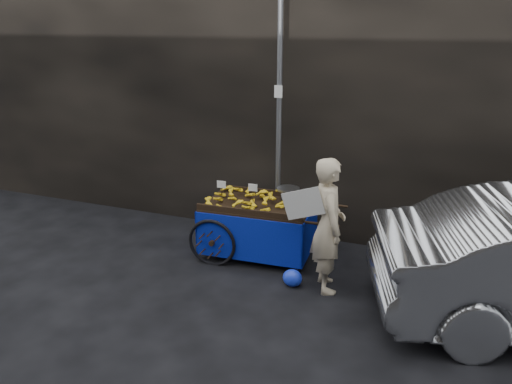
% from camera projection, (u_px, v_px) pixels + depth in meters
% --- Properties ---
extents(ground, '(80.00, 80.00, 0.00)m').
position_uv_depth(ground, '(228.00, 272.00, 7.10)').
color(ground, black).
rests_on(ground, ground).
extents(building_wall, '(13.50, 2.00, 5.00)m').
position_uv_depth(building_wall, '(309.00, 76.00, 8.45)').
color(building_wall, black).
rests_on(building_wall, ground).
extents(street_pole, '(0.12, 0.10, 4.00)m').
position_uv_depth(street_pole, '(279.00, 118.00, 7.49)').
color(street_pole, slate).
rests_on(street_pole, ground).
extents(banana_cart, '(2.22, 1.15, 1.18)m').
position_uv_depth(banana_cart, '(255.00, 209.00, 7.42)').
color(banana_cart, black).
rests_on(banana_cart, ground).
extents(vendor, '(0.93, 0.77, 1.79)m').
position_uv_depth(vendor, '(328.00, 225.00, 6.40)').
color(vendor, '#C1AF8F').
rests_on(vendor, ground).
extents(plastic_bag, '(0.27, 0.21, 0.24)m').
position_uv_depth(plastic_bag, '(292.00, 278.00, 6.68)').
color(plastic_bag, '#1C34D2').
rests_on(plastic_bag, ground).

